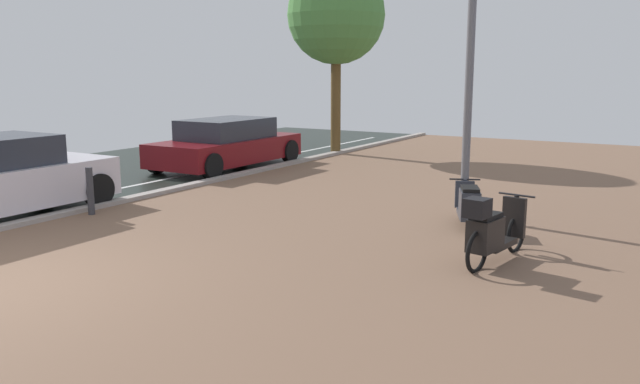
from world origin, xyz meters
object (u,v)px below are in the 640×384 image
(scooter_near, at_px, (468,205))
(bollard_far, at_px, (90,191))
(parked_car_far, at_px, (227,144))
(street_tree, at_px, (336,16))
(scooter_mid, at_px, (492,231))
(lamp_post, at_px, (472,7))

(scooter_near, height_order, bollard_far, bollard_far)
(parked_car_far, height_order, bollard_far, parked_car_far)
(scooter_near, bearing_deg, bollard_far, -157.67)
(scooter_near, height_order, street_tree, street_tree)
(scooter_mid, distance_m, street_tree, 12.22)
(scooter_mid, height_order, street_tree, street_tree)
(lamp_post, relative_size, bollard_far, 7.59)
(scooter_near, xyz_separation_m, parked_car_far, (-7.53, 3.19, 0.24))
(lamp_post, distance_m, bollard_far, 7.26)
(scooter_mid, distance_m, parked_car_far, 9.79)
(parked_car_far, distance_m, lamp_post, 8.19)
(scooter_near, height_order, parked_car_far, parked_car_far)
(parked_car_far, xyz_separation_m, bollard_far, (1.49, -5.67, -0.19))
(parked_car_far, height_order, street_tree, street_tree)
(scooter_near, xyz_separation_m, street_tree, (-6.50, 7.20, 3.75))
(parked_car_far, bearing_deg, bollard_far, -75.25)
(street_tree, height_order, bollard_far, street_tree)
(lamp_post, bearing_deg, street_tree, 133.66)
(scooter_mid, height_order, parked_car_far, parked_car_far)
(scooter_near, xyz_separation_m, scooter_mid, (0.89, -1.80, 0.07))
(bollard_far, bearing_deg, street_tree, 92.76)
(parked_car_far, xyz_separation_m, street_tree, (1.03, 4.02, 3.51))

